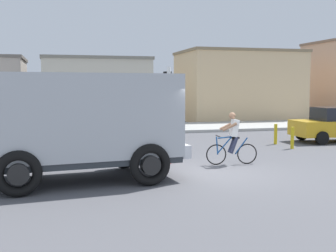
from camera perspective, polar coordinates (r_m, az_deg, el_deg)
ground_plane at (r=12.90m, az=5.87°, el=-6.24°), size 120.00×120.00×0.00m
sidewalk_far at (r=25.49m, az=-4.48°, el=-0.33°), size 80.00×5.00×0.16m
truck_foreground at (r=11.90m, az=-11.60°, el=0.82°), size 5.65×3.26×2.90m
cyclist at (r=14.30m, az=8.49°, el=-1.63°), size 1.72×0.52×1.72m
traffic_light_pole at (r=14.23m, az=0.03°, el=3.26°), size 0.24×0.43×3.20m
bollard_near at (r=18.47m, az=16.09°, el=-1.51°), size 0.14×0.14×0.90m
bollard_far at (r=19.68m, az=14.02°, el=-1.05°), size 0.14×0.14×0.90m
building_mid_block at (r=31.80m, az=-9.74°, el=4.65°), size 7.19×8.06×4.49m
building_corner_right at (r=33.22m, az=9.25°, el=5.27°), size 8.70×5.95×5.18m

